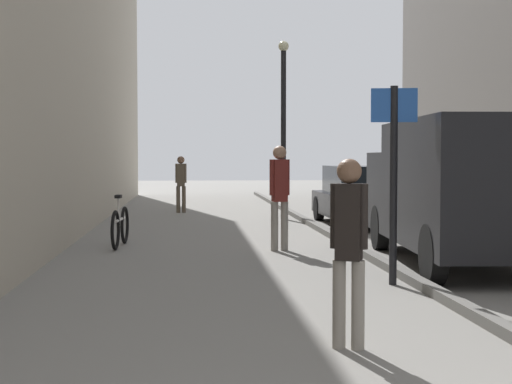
{
  "coord_description": "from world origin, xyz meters",
  "views": [
    {
      "loc": [
        -1.36,
        -2.03,
        1.68
      ],
      "look_at": [
        -0.21,
        11.25,
        1.07
      ],
      "focal_mm": 54.03,
      "sensor_mm": 36.0,
      "label": 1
    }
  ],
  "objects_px": {
    "street_sign_post": "(394,167)",
    "pedestrian_main_foreground": "(181,180)",
    "delivery_van": "(462,187)",
    "lamp_post": "(283,118)",
    "bicycle_leaning": "(120,226)",
    "pedestrian_far_crossing": "(280,190)",
    "parked_car": "(361,196)",
    "pedestrian_mid_block": "(349,240)"
  },
  "relations": [
    {
      "from": "street_sign_post",
      "to": "pedestrian_main_foreground",
      "type": "bearing_deg",
      "value": -68.06
    },
    {
      "from": "delivery_van",
      "to": "lamp_post",
      "type": "height_order",
      "value": "lamp_post"
    },
    {
      "from": "pedestrian_main_foreground",
      "to": "delivery_van",
      "type": "bearing_deg",
      "value": -63.27
    },
    {
      "from": "delivery_van",
      "to": "bicycle_leaning",
      "type": "relative_size",
      "value": 3.13
    },
    {
      "from": "pedestrian_far_crossing",
      "to": "bicycle_leaning",
      "type": "bearing_deg",
      "value": 151.5
    },
    {
      "from": "bicycle_leaning",
      "to": "parked_car",
      "type": "bearing_deg",
      "value": 41.39
    },
    {
      "from": "pedestrian_far_crossing",
      "to": "bicycle_leaning",
      "type": "distance_m",
      "value": 3.09
    },
    {
      "from": "bicycle_leaning",
      "to": "pedestrian_main_foreground",
      "type": "bearing_deg",
      "value": 87.51
    },
    {
      "from": "pedestrian_mid_block",
      "to": "lamp_post",
      "type": "xyz_separation_m",
      "value": [
        1.14,
        13.94,
        1.76
      ]
    },
    {
      "from": "pedestrian_mid_block",
      "to": "parked_car",
      "type": "distance_m",
      "value": 12.36
    },
    {
      "from": "street_sign_post",
      "to": "bicycle_leaning",
      "type": "relative_size",
      "value": 1.47
    },
    {
      "from": "pedestrian_main_foreground",
      "to": "bicycle_leaning",
      "type": "distance_m",
      "value": 8.73
    },
    {
      "from": "pedestrian_main_foreground",
      "to": "lamp_post",
      "type": "bearing_deg",
      "value": -37.65
    },
    {
      "from": "pedestrian_main_foreground",
      "to": "pedestrian_mid_block",
      "type": "distance_m",
      "value": 16.6
    },
    {
      "from": "parked_car",
      "to": "lamp_post",
      "type": "bearing_deg",
      "value": 131.84
    },
    {
      "from": "parked_car",
      "to": "pedestrian_far_crossing",
      "type": "bearing_deg",
      "value": -117.57
    },
    {
      "from": "bicycle_leaning",
      "to": "pedestrian_far_crossing",
      "type": "bearing_deg",
      "value": -11.97
    },
    {
      "from": "pedestrian_mid_block",
      "to": "parked_car",
      "type": "height_order",
      "value": "pedestrian_mid_block"
    },
    {
      "from": "pedestrian_mid_block",
      "to": "delivery_van",
      "type": "relative_size",
      "value": 0.3
    },
    {
      "from": "street_sign_post",
      "to": "lamp_post",
      "type": "relative_size",
      "value": 0.55
    },
    {
      "from": "parked_car",
      "to": "street_sign_post",
      "type": "relative_size",
      "value": 1.62
    },
    {
      "from": "parked_car",
      "to": "street_sign_post",
      "type": "bearing_deg",
      "value": -100.06
    },
    {
      "from": "pedestrian_mid_block",
      "to": "parked_car",
      "type": "xyz_separation_m",
      "value": [
        2.84,
        12.03,
        -0.25
      ]
    },
    {
      "from": "lamp_post",
      "to": "pedestrian_far_crossing",
      "type": "bearing_deg",
      "value": -97.55
    },
    {
      "from": "lamp_post",
      "to": "bicycle_leaning",
      "type": "xyz_separation_m",
      "value": [
        -3.8,
        -6.06,
        -2.34
      ]
    },
    {
      "from": "lamp_post",
      "to": "pedestrian_main_foreground",
      "type": "bearing_deg",
      "value": 136.93
    },
    {
      "from": "pedestrian_mid_block",
      "to": "street_sign_post",
      "type": "xyz_separation_m",
      "value": [
        1.28,
        3.28,
        0.58
      ]
    },
    {
      "from": "delivery_van",
      "to": "bicycle_leaning",
      "type": "xyz_separation_m",
      "value": [
        -5.51,
        2.83,
        -0.83
      ]
    },
    {
      "from": "pedestrian_far_crossing",
      "to": "street_sign_post",
      "type": "relative_size",
      "value": 0.72
    },
    {
      "from": "parked_car",
      "to": "bicycle_leaning",
      "type": "xyz_separation_m",
      "value": [
        -5.51,
        -4.16,
        -0.33
      ]
    },
    {
      "from": "delivery_van",
      "to": "lamp_post",
      "type": "relative_size",
      "value": 1.16
    },
    {
      "from": "pedestrian_main_foreground",
      "to": "delivery_van",
      "type": "xyz_separation_m",
      "value": [
        4.48,
        -11.48,
        0.23
      ]
    },
    {
      "from": "pedestrian_main_foreground",
      "to": "parked_car",
      "type": "xyz_separation_m",
      "value": [
        4.47,
        -4.49,
        -0.26
      ]
    },
    {
      "from": "parked_car",
      "to": "pedestrian_mid_block",
      "type": "bearing_deg",
      "value": -103.22
    },
    {
      "from": "street_sign_post",
      "to": "lamp_post",
      "type": "bearing_deg",
      "value": -79.68
    },
    {
      "from": "delivery_van",
      "to": "pedestrian_main_foreground",
      "type": "bearing_deg",
      "value": 115.0
    },
    {
      "from": "pedestrian_main_foreground",
      "to": "delivery_van",
      "type": "relative_size",
      "value": 0.31
    },
    {
      "from": "lamp_post",
      "to": "bicycle_leaning",
      "type": "height_order",
      "value": "lamp_post"
    },
    {
      "from": "pedestrian_main_foreground",
      "to": "pedestrian_mid_block",
      "type": "height_order",
      "value": "pedestrian_main_foreground"
    },
    {
      "from": "pedestrian_far_crossing",
      "to": "street_sign_post",
      "type": "distance_m",
      "value": 3.92
    },
    {
      "from": "lamp_post",
      "to": "bicycle_leaning",
      "type": "relative_size",
      "value": 2.69
    },
    {
      "from": "parked_car",
      "to": "bicycle_leaning",
      "type": "distance_m",
      "value": 6.91
    }
  ]
}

